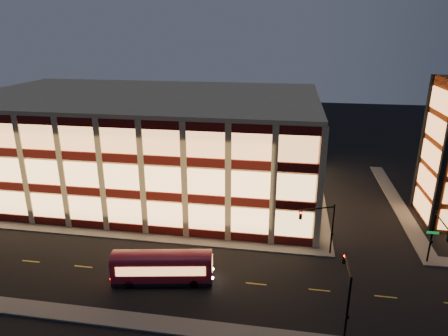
# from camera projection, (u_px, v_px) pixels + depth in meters

# --- Properties ---
(ground) EXTENTS (200.00, 200.00, 0.00)m
(ground) POSITION_uv_depth(u_px,v_px,m) (125.00, 240.00, 46.75)
(ground) COLOR black
(ground) RESTS_ON ground
(sidewalk_office_south) EXTENTS (54.00, 2.00, 0.15)m
(sidewalk_office_south) POSITION_uv_depth(u_px,v_px,m) (104.00, 233.00, 48.13)
(sidewalk_office_south) COLOR #514F4C
(sidewalk_office_south) RESTS_ON ground
(sidewalk_office_east) EXTENTS (2.00, 30.00, 0.15)m
(sidewalk_office_east) POSITION_uv_depth(u_px,v_px,m) (317.00, 196.00, 58.97)
(sidewalk_office_east) COLOR #514F4C
(sidewalk_office_east) RESTS_ON ground
(sidewalk_tower_west) EXTENTS (2.00, 30.00, 0.15)m
(sidewalk_tower_west) POSITION_uv_depth(u_px,v_px,m) (396.00, 201.00, 57.25)
(sidewalk_tower_west) COLOR #514F4C
(sidewalk_tower_west) RESTS_ON ground
(sidewalk_near) EXTENTS (100.00, 2.00, 0.15)m
(sidewalk_near) POSITION_uv_depth(u_px,v_px,m) (65.00, 313.00, 34.62)
(sidewalk_near) COLOR #514F4C
(sidewalk_near) RESTS_ON ground
(office_building) EXTENTS (50.45, 30.45, 14.50)m
(office_building) POSITION_uv_depth(u_px,v_px,m) (147.00, 142.00, 60.60)
(office_building) COLOR tan
(office_building) RESTS_ON ground
(traffic_signal_far) EXTENTS (3.79, 1.87, 6.00)m
(traffic_signal_far) POSITION_uv_depth(u_px,v_px,m) (321.00, 222.00, 42.15)
(traffic_signal_far) COLOR black
(traffic_signal_far) RESTS_ON ground
(traffic_signal_right) EXTENTS (1.20, 4.37, 6.00)m
(traffic_signal_right) POSITION_uv_depth(u_px,v_px,m) (438.00, 234.00, 39.58)
(traffic_signal_right) COLOR black
(traffic_signal_right) RESTS_ON ground
(traffic_signal_near) EXTENTS (0.32, 4.45, 6.00)m
(traffic_signal_near) POSITION_uv_depth(u_px,v_px,m) (347.00, 287.00, 31.44)
(traffic_signal_near) COLOR black
(traffic_signal_near) RESTS_ON ground
(trolley_bus) EXTENTS (9.87, 4.06, 3.25)m
(trolley_bus) POSITION_uv_depth(u_px,v_px,m) (162.00, 265.00, 38.49)
(trolley_bus) COLOR maroon
(trolley_bus) RESTS_ON ground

